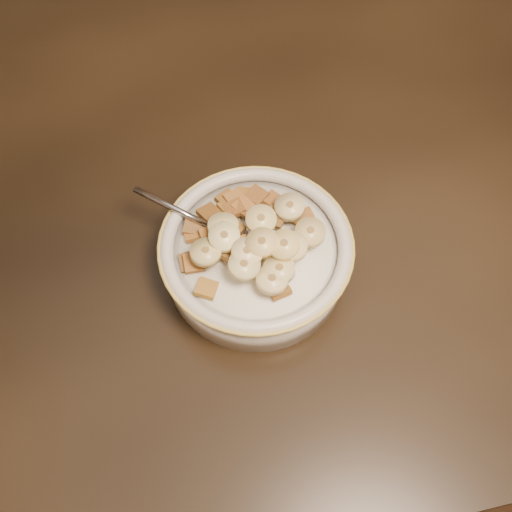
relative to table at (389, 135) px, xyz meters
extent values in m
cube|color=#422816|center=(0.00, 0.00, -0.78)|extent=(4.00, 4.50, 0.10)
cube|color=black|center=(0.00, 0.00, 0.00)|extent=(1.42, 0.94, 0.04)
cube|color=black|center=(0.19, 0.55, -0.27)|extent=(0.48, 0.48, 0.91)
cylinder|color=silver|center=(-0.21, -0.18, 0.04)|extent=(0.19, 0.19, 0.05)
cylinder|color=white|center=(-0.21, -0.18, 0.07)|extent=(0.16, 0.16, 0.00)
ellipsoid|color=gray|center=(-0.24, -0.16, 0.07)|extent=(0.06, 0.05, 0.01)
cube|color=brown|center=(-0.23, -0.11, 0.07)|extent=(0.03, 0.03, 0.01)
cube|color=brown|center=(-0.20, -0.12, 0.07)|extent=(0.03, 0.03, 0.01)
cube|color=brown|center=(-0.20, -0.23, 0.07)|extent=(0.02, 0.02, 0.01)
cube|color=#986619|center=(-0.27, -0.21, 0.07)|extent=(0.03, 0.03, 0.01)
cube|color=brown|center=(-0.20, -0.22, 0.08)|extent=(0.03, 0.03, 0.01)
cube|color=brown|center=(-0.27, -0.14, 0.07)|extent=(0.03, 0.03, 0.01)
cube|color=brown|center=(-0.19, -0.15, 0.08)|extent=(0.03, 0.03, 0.01)
cube|color=brown|center=(-0.25, -0.13, 0.07)|extent=(0.03, 0.03, 0.01)
cube|color=brown|center=(-0.23, -0.16, 0.08)|extent=(0.03, 0.03, 0.01)
cube|color=brown|center=(-0.23, -0.12, 0.07)|extent=(0.03, 0.03, 0.01)
cube|color=brown|center=(-0.28, -0.19, 0.07)|extent=(0.02, 0.02, 0.01)
cube|color=brown|center=(-0.27, -0.15, 0.07)|extent=(0.02, 0.02, 0.01)
cube|color=#9C611B|center=(-0.23, -0.18, 0.09)|extent=(0.02, 0.02, 0.01)
cube|color=brown|center=(-0.24, -0.18, 0.08)|extent=(0.03, 0.03, 0.01)
cube|color=brown|center=(-0.22, -0.12, 0.07)|extent=(0.03, 0.03, 0.01)
cube|color=brown|center=(-0.23, -0.13, 0.07)|extent=(0.03, 0.03, 0.01)
cube|color=#9C5F2C|center=(-0.19, -0.19, 0.08)|extent=(0.02, 0.02, 0.01)
cube|color=#925E22|center=(-0.22, -0.13, 0.08)|extent=(0.03, 0.03, 0.01)
cube|color=#965C1D|center=(-0.19, -0.20, 0.08)|extent=(0.03, 0.03, 0.01)
cube|color=#954E1D|center=(-0.23, -0.13, 0.08)|extent=(0.02, 0.02, 0.01)
cube|color=brown|center=(-0.20, -0.16, 0.09)|extent=(0.02, 0.02, 0.01)
cube|color=#914C17|center=(-0.26, -0.18, 0.08)|extent=(0.02, 0.02, 0.01)
cube|color=#9D6824|center=(-0.16, -0.15, 0.07)|extent=(0.02, 0.02, 0.01)
cube|color=brown|center=(-0.16, -0.15, 0.07)|extent=(0.03, 0.03, 0.01)
cube|color=#975928|center=(-0.26, -0.16, 0.08)|extent=(0.02, 0.02, 0.01)
cube|color=brown|center=(-0.18, -0.12, 0.07)|extent=(0.03, 0.03, 0.01)
cube|color=brown|center=(-0.17, -0.13, 0.08)|extent=(0.02, 0.02, 0.01)
cube|color=brown|center=(-0.21, -0.11, 0.07)|extent=(0.02, 0.02, 0.01)
cube|color=brown|center=(-0.28, -0.18, 0.07)|extent=(0.02, 0.02, 0.01)
cylinder|color=#FFF5A0|center=(-0.24, -0.16, 0.09)|extent=(0.04, 0.04, 0.01)
cylinder|color=#FBE598|center=(-0.18, -0.20, 0.09)|extent=(0.04, 0.04, 0.01)
cylinder|color=#C8BC71|center=(-0.23, -0.21, 0.10)|extent=(0.04, 0.04, 0.02)
cylinder|color=#EFE292|center=(-0.20, -0.22, 0.09)|extent=(0.04, 0.04, 0.01)
cylinder|color=#DDC47F|center=(-0.21, -0.23, 0.09)|extent=(0.04, 0.04, 0.02)
cylinder|color=#D2BE76|center=(-0.16, -0.18, 0.09)|extent=(0.03, 0.03, 0.01)
cylinder|color=beige|center=(-0.22, -0.20, 0.09)|extent=(0.04, 0.04, 0.01)
cylinder|color=#F9EFA6|center=(-0.24, -0.17, 0.09)|extent=(0.04, 0.04, 0.01)
cylinder|color=tan|center=(-0.26, -0.19, 0.09)|extent=(0.04, 0.04, 0.01)
cylinder|color=tan|center=(-0.21, -0.19, 0.10)|extent=(0.03, 0.03, 0.01)
cylinder|color=#F2DD93|center=(-0.17, -0.15, 0.09)|extent=(0.04, 0.04, 0.01)
cylinder|color=#F5DC80|center=(-0.19, -0.20, 0.10)|extent=(0.03, 0.03, 0.02)
cylinder|color=#D5B56D|center=(-0.20, -0.16, 0.10)|extent=(0.04, 0.04, 0.01)
camera|label=1|loc=(-0.27, -0.47, 0.57)|focal=40.00mm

